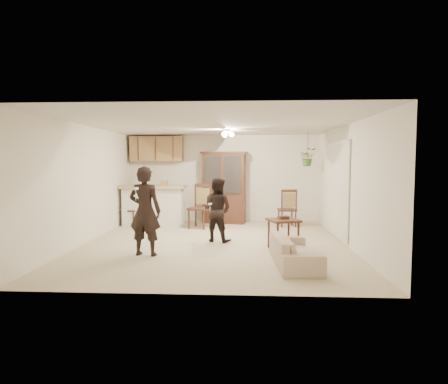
{
  "coord_description": "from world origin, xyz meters",
  "views": [
    {
      "loc": [
        0.64,
        -8.33,
        1.74
      ],
      "look_at": [
        0.18,
        0.4,
        1.07
      ],
      "focal_mm": 32.0,
      "sensor_mm": 36.0,
      "label": 1
    }
  ],
  "objects_px": {
    "adult": "(145,207)",
    "chair_bar": "(131,216)",
    "chair_hutch_right": "(287,216)",
    "side_table": "(283,234)",
    "child": "(217,211)",
    "sofa": "(295,244)",
    "china_hutch": "(224,188)",
    "chair_hutch_left": "(200,216)"
  },
  "relations": [
    {
      "from": "adult",
      "to": "chair_bar",
      "type": "distance_m",
      "value": 3.68
    },
    {
      "from": "sofa",
      "to": "side_table",
      "type": "distance_m",
      "value": 1.2
    },
    {
      "from": "side_table",
      "to": "chair_hutch_left",
      "type": "relative_size",
      "value": 0.61
    },
    {
      "from": "sofa",
      "to": "adult",
      "type": "height_order",
      "value": "adult"
    },
    {
      "from": "chair_bar",
      "to": "china_hutch",
      "type": "bearing_deg",
      "value": 29.81
    },
    {
      "from": "side_table",
      "to": "chair_hutch_right",
      "type": "distance_m",
      "value": 2.87
    },
    {
      "from": "adult",
      "to": "china_hutch",
      "type": "xyz_separation_m",
      "value": [
        1.25,
        4.01,
        0.09
      ]
    },
    {
      "from": "chair_bar",
      "to": "side_table",
      "type": "bearing_deg",
      "value": -19.29
    },
    {
      "from": "sofa",
      "to": "chair_hutch_left",
      "type": "relative_size",
      "value": 1.63
    },
    {
      "from": "adult",
      "to": "child",
      "type": "bearing_deg",
      "value": -122.99
    },
    {
      "from": "side_table",
      "to": "sofa",
      "type": "bearing_deg",
      "value": -86.26
    },
    {
      "from": "child",
      "to": "china_hutch",
      "type": "bearing_deg",
      "value": -67.82
    },
    {
      "from": "china_hutch",
      "to": "chair_bar",
      "type": "height_order",
      "value": "china_hutch"
    },
    {
      "from": "child",
      "to": "chair_hutch_left",
      "type": "distance_m",
      "value": 1.84
    },
    {
      "from": "side_table",
      "to": "chair_bar",
      "type": "distance_m",
      "value": 4.73
    },
    {
      "from": "child",
      "to": "chair_bar",
      "type": "distance_m",
      "value": 3.23
    },
    {
      "from": "side_table",
      "to": "chair_hutch_right",
      "type": "height_order",
      "value": "chair_hutch_right"
    },
    {
      "from": "china_hutch",
      "to": "chair_hutch_left",
      "type": "relative_size",
      "value": 1.74
    },
    {
      "from": "adult",
      "to": "chair_bar",
      "type": "xyz_separation_m",
      "value": [
        -1.25,
        3.4,
        -0.63
      ]
    },
    {
      "from": "child",
      "to": "chair_bar",
      "type": "relative_size",
      "value": 1.43
    },
    {
      "from": "chair_hutch_left",
      "to": "child",
      "type": "bearing_deg",
      "value": -53.01
    },
    {
      "from": "chair_bar",
      "to": "chair_hutch_left",
      "type": "relative_size",
      "value": 0.82
    },
    {
      "from": "sofa",
      "to": "side_table",
      "type": "relative_size",
      "value": 2.68
    },
    {
      "from": "china_hutch",
      "to": "chair_hutch_right",
      "type": "distance_m",
      "value": 1.93
    },
    {
      "from": "sofa",
      "to": "chair_hutch_left",
      "type": "distance_m",
      "value": 4.16
    },
    {
      "from": "sofa",
      "to": "child",
      "type": "xyz_separation_m",
      "value": [
        -1.45,
        1.92,
        0.31
      ]
    },
    {
      "from": "china_hutch",
      "to": "chair_bar",
      "type": "bearing_deg",
      "value": -157.5
    },
    {
      "from": "child",
      "to": "adult",
      "type": "bearing_deg",
      "value": 70.68
    },
    {
      "from": "sofa",
      "to": "child",
      "type": "bearing_deg",
      "value": 33.3
    },
    {
      "from": "chair_hutch_left",
      "to": "chair_hutch_right",
      "type": "relative_size",
      "value": 1.15
    },
    {
      "from": "sofa",
      "to": "china_hutch",
      "type": "height_order",
      "value": "china_hutch"
    },
    {
      "from": "china_hutch",
      "to": "sofa",
      "type": "bearing_deg",
      "value": -63.58
    },
    {
      "from": "china_hutch",
      "to": "side_table",
      "type": "distance_m",
      "value": 3.68
    },
    {
      "from": "chair_hutch_right",
      "to": "side_table",
      "type": "bearing_deg",
      "value": 73.9
    },
    {
      "from": "adult",
      "to": "child",
      "type": "xyz_separation_m",
      "value": [
        1.23,
        1.38,
        -0.22
      ]
    },
    {
      "from": "chair_bar",
      "to": "chair_hutch_left",
      "type": "distance_m",
      "value": 1.93
    },
    {
      "from": "china_hutch",
      "to": "side_table",
      "type": "bearing_deg",
      "value": -59.06
    },
    {
      "from": "adult",
      "to": "chair_bar",
      "type": "bearing_deg",
      "value": -61.02
    },
    {
      "from": "adult",
      "to": "chair_hutch_right",
      "type": "height_order",
      "value": "adult"
    },
    {
      "from": "child",
      "to": "side_table",
      "type": "xyz_separation_m",
      "value": [
        1.37,
        -0.73,
        -0.36
      ]
    },
    {
      "from": "child",
      "to": "chair_hutch_left",
      "type": "xyz_separation_m",
      "value": [
        -0.58,
        1.71,
        -0.35
      ]
    },
    {
      "from": "chair_hutch_left",
      "to": "chair_bar",
      "type": "bearing_deg",
      "value": -171.07
    }
  ]
}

